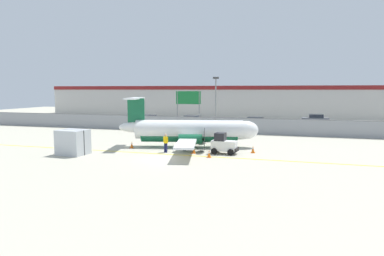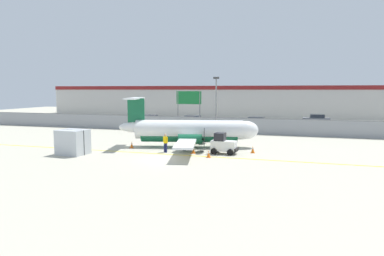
{
  "view_description": "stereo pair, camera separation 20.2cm",
  "coord_description": "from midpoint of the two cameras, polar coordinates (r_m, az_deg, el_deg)",
  "views": [
    {
      "loc": [
        9.8,
        -26.09,
        5.74
      ],
      "look_at": [
        -0.06,
        7.36,
        1.8
      ],
      "focal_mm": 32.0,
      "sensor_mm": 36.0,
      "label": 1
    },
    {
      "loc": [
        9.99,
        -26.03,
        5.74
      ],
      "look_at": [
        -0.06,
        7.36,
        1.8
      ],
      "focal_mm": 32.0,
      "sensor_mm": 36.0,
      "label": 2
    }
  ],
  "objects": [
    {
      "name": "ground_plane",
      "position": [
        30.3,
        -2.96,
        -4.47
      ],
      "size": [
        140.0,
        140.0,
        0.01
      ],
      "color": "#B2AD99"
    },
    {
      "name": "perimeter_fence",
      "position": [
        45.39,
        3.74,
        0.59
      ],
      "size": [
        98.0,
        0.1,
        2.1
      ],
      "color": "gray",
      "rests_on": "ground"
    },
    {
      "name": "parking_lot_strip",
      "position": [
        56.72,
        6.29,
        0.66
      ],
      "size": [
        98.0,
        17.0,
        0.12
      ],
      "color": "#38383A",
      "rests_on": "ground"
    },
    {
      "name": "background_building",
      "position": [
        74.75,
        8.83,
        4.47
      ],
      "size": [
        91.0,
        8.1,
        6.5
      ],
      "color": "beige",
      "rests_on": "ground"
    },
    {
      "name": "commuter_airplane",
      "position": [
        34.14,
        -0.23,
        -0.51
      ],
      "size": [
        13.93,
        15.95,
        4.92
      ],
      "rotation": [
        0.0,
        0.0,
        0.22
      ],
      "color": "white",
      "rests_on": "ground"
    },
    {
      "name": "baggage_tug",
      "position": [
        30.75,
        5.09,
        -2.72
      ],
      "size": [
        2.4,
        1.51,
        1.88
      ],
      "rotation": [
        0.0,
        0.0,
        -0.07
      ],
      "color": "silver",
      "rests_on": "ground"
    },
    {
      "name": "ground_crew_worker",
      "position": [
        31.34,
        -4.59,
        -2.36
      ],
      "size": [
        0.54,
        0.44,
        1.7
      ],
      "rotation": [
        0.0,
        0.0,
        4.35
      ],
      "color": "#191E4C",
      "rests_on": "ground"
    },
    {
      "name": "cargo_container",
      "position": [
        32.05,
        -19.4,
        -2.25
      ],
      "size": [
        2.55,
        2.18,
        2.2
      ],
      "rotation": [
        0.0,
        0.0,
        -0.08
      ],
      "color": "#B7BCC1",
      "rests_on": "ground"
    },
    {
      "name": "traffic_cone_near_left",
      "position": [
        30.89,
        0.11,
        -3.67
      ],
      "size": [
        0.36,
        0.36,
        0.64
      ],
      "color": "orange",
      "rests_on": "ground"
    },
    {
      "name": "traffic_cone_near_right",
      "position": [
        29.1,
        2.67,
        -4.31
      ],
      "size": [
        0.36,
        0.36,
        0.64
      ],
      "color": "orange",
      "rests_on": "ground"
    },
    {
      "name": "traffic_cone_far_left",
      "position": [
        34.2,
        -10.18,
        -2.79
      ],
      "size": [
        0.36,
        0.36,
        0.64
      ],
      "color": "orange",
      "rests_on": "ground"
    },
    {
      "name": "traffic_cone_far_right",
      "position": [
        31.59,
        9.96,
        -3.54
      ],
      "size": [
        0.36,
        0.36,
        0.64
      ],
      "color": "orange",
      "rests_on": "ground"
    },
    {
      "name": "parked_car_0",
      "position": [
        55.4,
        -7.46,
        1.37
      ],
      "size": [
        4.22,
        2.04,
        1.58
      ],
      "rotation": [
        0.0,
        0.0,
        3.15
      ],
      "color": "slate",
      "rests_on": "parking_lot_strip"
    },
    {
      "name": "parked_car_1",
      "position": [
        53.37,
        -0.02,
        1.24
      ],
      "size": [
        4.35,
        2.33,
        1.58
      ],
      "rotation": [
        0.0,
        0.0,
        -0.1
      ],
      "color": "slate",
      "rests_on": "parking_lot_strip"
    },
    {
      "name": "parked_car_2",
      "position": [
        51.39,
        10.55,
        0.93
      ],
      "size": [
        4.31,
        2.23,
        1.58
      ],
      "rotation": [
        0.0,
        0.0,
        -0.07
      ],
      "color": "black",
      "rests_on": "parking_lot_strip"
    },
    {
      "name": "parked_car_3",
      "position": [
        59.62,
        19.77,
        1.41
      ],
      "size": [
        4.23,
        2.06,
        1.58
      ],
      "rotation": [
        0.0,
        0.0,
        3.16
      ],
      "color": "slate",
      "rests_on": "parking_lot_strip"
    },
    {
      "name": "apron_light_pole",
      "position": [
        42.53,
        3.84,
        4.49
      ],
      "size": [
        0.7,
        0.3,
        7.27
      ],
      "color": "slate",
      "rests_on": "ground"
    },
    {
      "name": "highway_sign",
      "position": [
        47.86,
        -0.75,
        4.53
      ],
      "size": [
        3.6,
        0.14,
        5.5
      ],
      "color": "slate",
      "rests_on": "ground"
    }
  ]
}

